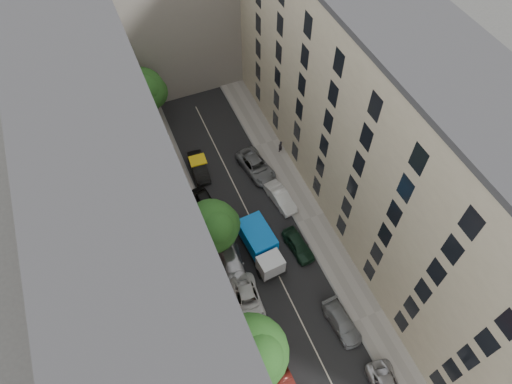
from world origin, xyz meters
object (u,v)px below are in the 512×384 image
car_right_1 (342,323)px  tree_mid (213,228)px  tarp_truck (261,245)px  tree_far (144,92)px  lamp_post (212,258)px  pedestrian (280,146)px  car_left_1 (284,384)px  car_left_3 (232,262)px  car_left_4 (206,203)px  car_right_3 (280,197)px  car_left_5 (199,167)px  tree_near (252,354)px  car_left_2 (248,300)px  car_right_2 (298,245)px  car_right_4 (256,166)px

car_right_1 → tree_mid: bearing=121.6°
tarp_truck → tree_far: size_ratio=0.81×
lamp_post → pedestrian: lamp_post is taller
car_left_1 → pedestrian: pedestrian is taller
car_left_3 → car_left_4: bearing=94.7°
car_left_4 → car_right_3: size_ratio=0.95×
lamp_post → tree_far: bearing=90.6°
tree_far → lamp_post: size_ratio=1.30×
car_left_5 → tree_near: tree_near is taller
tree_near → lamp_post: 9.97m
car_left_2 → lamp_post: lamp_post is taller
car_right_1 → car_left_3: bearing=122.8°
car_left_4 → tree_far: bearing=90.6°
car_left_4 → car_right_2: bearing=-59.2°
car_left_1 → car_right_4: size_ratio=0.78×
car_left_2 → tree_mid: (-0.90, 5.60, 4.14)m
car_left_4 → tree_near: size_ratio=0.43×
car_right_4 → car_left_5: bearing=149.9°
car_left_2 → car_right_4: bearing=70.2°
car_left_2 → car_right_1: car_left_2 is taller
car_left_2 → tree_far: 25.20m
car_left_3 → tree_near: bearing=-97.0°
car_left_2 → car_right_2: bearing=32.2°
car_left_1 → car_left_2: bearing=86.7°
car_right_1 → car_right_3: bearing=83.8°
car_left_1 → pedestrian: bearing=62.9°
car_left_3 → car_right_4: bearing=60.8°
car_left_4 → lamp_post: lamp_post is taller
car_left_4 → car_left_3: bearing=-98.1°
car_right_3 → tree_near: tree_near is taller
car_left_5 → tree_far: tree_far is taller
tree_near → tree_far: tree_near is taller
tree_mid → car_right_2: bearing=-18.1°
car_left_2 → car_left_4: bearing=95.8°
car_left_3 → car_right_2: (6.45, -0.72, -0.04)m
car_right_4 → tree_far: bearing=119.1°
car_right_4 → tree_near: tree_near is taller
car_right_1 → tree_mid: tree_mid is taller
tree_mid → lamp_post: tree_mid is taller
car_left_5 → tree_near: (-2.87, -21.97, 5.79)m
car_right_3 → car_left_4: bearing=154.3°
car_left_2 → car_right_3: car_right_3 is taller
car_right_1 → lamp_post: 12.37m
car_right_3 → tree_near: (-9.27, -14.98, 5.80)m
car_left_4 → lamp_post: size_ratio=0.72×
tarp_truck → car_left_5: (-2.20, 11.75, -0.76)m
car_right_4 → car_left_3: bearing=-132.4°
tree_mid → tree_far: tree_far is taller
car_right_1 → car_right_4: bearing=86.6°
tree_near → lamp_post: bearing=88.7°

